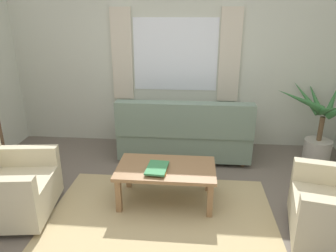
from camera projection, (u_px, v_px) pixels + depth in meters
The scene contains 9 objects.
ground_plane at pixel (160, 222), 3.24m from camera, with size 6.24×6.24×0.00m, color #6B6056.
wall_back at pixel (176, 64), 4.91m from camera, with size 5.32×0.12×2.60m, color beige.
window_with_curtains at pixel (175, 55), 4.78m from camera, with size 1.98×0.07×1.40m.
area_rug at pixel (160, 222), 3.24m from camera, with size 2.41×1.86×0.01m, color tan.
couch at pixel (184, 134), 4.61m from camera, with size 1.90×0.82×0.92m.
armchair_left at pixel (5, 186), 3.25m from camera, with size 0.92×0.94×0.88m.
coffee_table at pixel (166, 171), 3.49m from camera, with size 1.10×0.64×0.44m.
book_stack_on_table at pixel (158, 168), 3.39m from camera, with size 0.24×0.35×0.04m.
potted_plant at pixel (320, 126), 4.51m from camera, with size 1.24×1.09×1.11m.
Camera 1 is at (0.32, -2.68, 2.06)m, focal length 33.20 mm.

